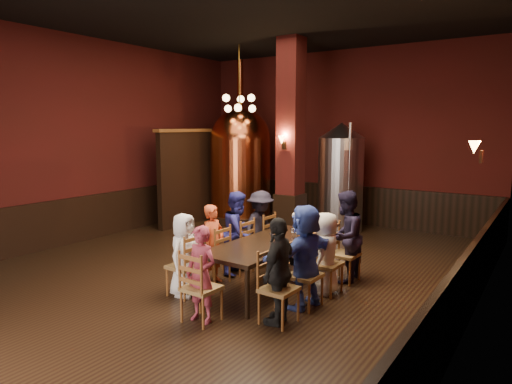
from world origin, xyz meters
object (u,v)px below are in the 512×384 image
Objects in this scene: dining_table at (268,246)px; person_1 at (213,244)px; person_2 at (238,232)px; copper_kettle at (241,164)px; rose_vase at (297,218)px; steel_vessel at (341,177)px; person_0 at (184,255)px.

person_1 reaches higher than dining_table.
dining_table is 1.88× the size of person_1.
person_2 is 4.55m from copper_kettle.
rose_vase is at bearing -34.40° from person_1.
person_1 is at bearing -122.58° from rose_vase.
copper_kettle is 1.62× the size of steel_vessel.
person_1 is (-0.86, -0.30, -0.04)m from dining_table.
copper_kettle reaches higher than steel_vessel.
dining_table is 4.50m from steel_vessel.
person_1 is 0.90× the size of person_2.
person_0 is 5.67m from copper_kettle.
dining_table is 1.69× the size of person_2.
rose_vase is (0.83, 1.30, 0.31)m from person_1.
copper_kettle is at bearing 20.13° from person_2.
dining_table is 1.04m from rose_vase.
steel_vessel reaches higher than person_2.
dining_table is 0.93× the size of steel_vessel.
person_1 is 4.75m from steel_vessel.
rose_vase is (0.86, 1.97, 0.32)m from person_0.
person_1 is at bearing -11.62° from person_0.
person_0 reaches higher than dining_table.
person_1 is at bearing 163.09° from person_2.
person_2 is 0.55× the size of steel_vessel.
person_1 is 5.10m from copper_kettle.
copper_kettle reaches higher than person_2.
person_0 is (-0.89, -0.97, -0.06)m from dining_table.
person_2 is 1.06m from rose_vase.
rose_vase is (0.65, -3.40, -0.36)m from steel_vessel.
rose_vase is at bearing -41.95° from copper_kettle.
dining_table is at bearing -51.98° from person_0.
copper_kettle is 2.75m from steel_vessel.
person_0 is at bearing -63.31° from copper_kettle.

